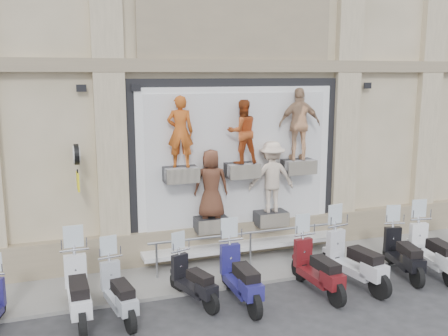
{
  "coord_description": "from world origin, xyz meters",
  "views": [
    {
      "loc": [
        -4.4,
        -8.64,
        4.66
      ],
      "look_at": [
        -0.71,
        1.9,
        2.55
      ],
      "focal_mm": 40.0,
      "sensor_mm": 36.0,
      "label": 1
    }
  ],
  "objects_px": {
    "scooter_b": "(78,278)",
    "scooter_d": "(193,271)",
    "scooter_i": "(434,241)",
    "scooter_f": "(318,258)",
    "scooter_g": "(355,249)",
    "clock_sign_bracket": "(77,161)",
    "scooter_e": "(241,265)",
    "guard_rail": "(250,250)",
    "scooter_c": "(118,282)",
    "scooter_h": "(404,244)"
  },
  "relations": [
    {
      "from": "scooter_d",
      "to": "scooter_i",
      "type": "relative_size",
      "value": 0.83
    },
    {
      "from": "guard_rail",
      "to": "scooter_b",
      "type": "relative_size",
      "value": 2.43
    },
    {
      "from": "scooter_c",
      "to": "scooter_g",
      "type": "height_order",
      "value": "scooter_g"
    },
    {
      "from": "clock_sign_bracket",
      "to": "scooter_f",
      "type": "height_order",
      "value": "clock_sign_bracket"
    },
    {
      "from": "guard_rail",
      "to": "scooter_f",
      "type": "bearing_deg",
      "value": -64.69
    },
    {
      "from": "scooter_f",
      "to": "scooter_g",
      "type": "bearing_deg",
      "value": -0.35
    },
    {
      "from": "scooter_e",
      "to": "scooter_g",
      "type": "relative_size",
      "value": 0.96
    },
    {
      "from": "scooter_c",
      "to": "scooter_e",
      "type": "bearing_deg",
      "value": -13.56
    },
    {
      "from": "clock_sign_bracket",
      "to": "scooter_i",
      "type": "bearing_deg",
      "value": -16.24
    },
    {
      "from": "scooter_g",
      "to": "scooter_i",
      "type": "relative_size",
      "value": 1.03
    },
    {
      "from": "guard_rail",
      "to": "scooter_d",
      "type": "xyz_separation_m",
      "value": [
        -1.82,
        -1.34,
        0.23
      ]
    },
    {
      "from": "scooter_b",
      "to": "scooter_d",
      "type": "height_order",
      "value": "scooter_b"
    },
    {
      "from": "guard_rail",
      "to": "scooter_d",
      "type": "distance_m",
      "value": 2.27
    },
    {
      "from": "clock_sign_bracket",
      "to": "scooter_e",
      "type": "bearing_deg",
      "value": -35.46
    },
    {
      "from": "scooter_i",
      "to": "scooter_f",
      "type": "bearing_deg",
      "value": -172.98
    },
    {
      "from": "scooter_b",
      "to": "scooter_g",
      "type": "distance_m",
      "value": 5.89
    },
    {
      "from": "scooter_c",
      "to": "scooter_i",
      "type": "relative_size",
      "value": 0.89
    },
    {
      "from": "guard_rail",
      "to": "scooter_i",
      "type": "height_order",
      "value": "scooter_i"
    },
    {
      "from": "scooter_d",
      "to": "scooter_f",
      "type": "xyz_separation_m",
      "value": [
        2.65,
        -0.42,
        0.1
      ]
    },
    {
      "from": "scooter_g",
      "to": "scooter_i",
      "type": "height_order",
      "value": "scooter_g"
    },
    {
      "from": "scooter_d",
      "to": "scooter_e",
      "type": "height_order",
      "value": "scooter_e"
    },
    {
      "from": "scooter_f",
      "to": "scooter_e",
      "type": "bearing_deg",
      "value": 173.35
    },
    {
      "from": "scooter_c",
      "to": "guard_rail",
      "type": "bearing_deg",
      "value": 14.59
    },
    {
      "from": "scooter_d",
      "to": "scooter_f",
      "type": "distance_m",
      "value": 2.69
    },
    {
      "from": "scooter_g",
      "to": "scooter_c",
      "type": "bearing_deg",
      "value": 168.02
    },
    {
      "from": "scooter_i",
      "to": "scooter_b",
      "type": "bearing_deg",
      "value": -175.67
    },
    {
      "from": "scooter_d",
      "to": "scooter_e",
      "type": "distance_m",
      "value": 0.98
    },
    {
      "from": "scooter_i",
      "to": "clock_sign_bracket",
      "type": "bearing_deg",
      "value": 171.45
    },
    {
      "from": "scooter_d",
      "to": "scooter_c",
      "type": "bearing_deg",
      "value": 167.58
    },
    {
      "from": "clock_sign_bracket",
      "to": "scooter_i",
      "type": "distance_m",
      "value": 8.33
    },
    {
      "from": "scooter_c",
      "to": "scooter_e",
      "type": "relative_size",
      "value": 0.9
    },
    {
      "from": "scooter_c",
      "to": "scooter_h",
      "type": "distance_m",
      "value": 6.55
    },
    {
      "from": "scooter_e",
      "to": "scooter_h",
      "type": "xyz_separation_m",
      "value": [
        4.1,
        0.08,
        -0.05
      ]
    },
    {
      "from": "scooter_b",
      "to": "guard_rail",
      "type": "bearing_deg",
      "value": 17.12
    },
    {
      "from": "scooter_f",
      "to": "scooter_g",
      "type": "height_order",
      "value": "scooter_g"
    },
    {
      "from": "scooter_c",
      "to": "scooter_i",
      "type": "height_order",
      "value": "scooter_i"
    },
    {
      "from": "scooter_f",
      "to": "scooter_i",
      "type": "bearing_deg",
      "value": -4.26
    },
    {
      "from": "scooter_b",
      "to": "scooter_g",
      "type": "xyz_separation_m",
      "value": [
        5.88,
        -0.38,
        0.01
      ]
    },
    {
      "from": "guard_rail",
      "to": "clock_sign_bracket",
      "type": "bearing_deg",
      "value": 173.16
    },
    {
      "from": "scooter_d",
      "to": "scooter_g",
      "type": "height_order",
      "value": "scooter_g"
    },
    {
      "from": "scooter_c",
      "to": "scooter_i",
      "type": "distance_m",
      "value": 7.23
    },
    {
      "from": "scooter_b",
      "to": "scooter_f",
      "type": "distance_m",
      "value": 4.94
    },
    {
      "from": "scooter_e",
      "to": "scooter_i",
      "type": "xyz_separation_m",
      "value": [
        4.77,
        -0.13,
        0.01
      ]
    },
    {
      "from": "scooter_b",
      "to": "scooter_d",
      "type": "xyz_separation_m",
      "value": [
        2.27,
        -0.01,
        -0.15
      ]
    },
    {
      "from": "scooter_f",
      "to": "scooter_i",
      "type": "relative_size",
      "value": 0.96
    },
    {
      "from": "scooter_c",
      "to": "scooter_e",
      "type": "xyz_separation_m",
      "value": [
        2.44,
        -0.18,
        0.08
      ]
    },
    {
      "from": "clock_sign_bracket",
      "to": "scooter_e",
      "type": "height_order",
      "value": "clock_sign_bracket"
    },
    {
      "from": "scooter_e",
      "to": "scooter_d",
      "type": "bearing_deg",
      "value": 159.81
    },
    {
      "from": "clock_sign_bracket",
      "to": "scooter_e",
      "type": "distance_m",
      "value": 4.18
    },
    {
      "from": "guard_rail",
      "to": "scooter_g",
      "type": "xyz_separation_m",
      "value": [
        1.79,
        -1.71,
        0.39
      ]
    }
  ]
}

